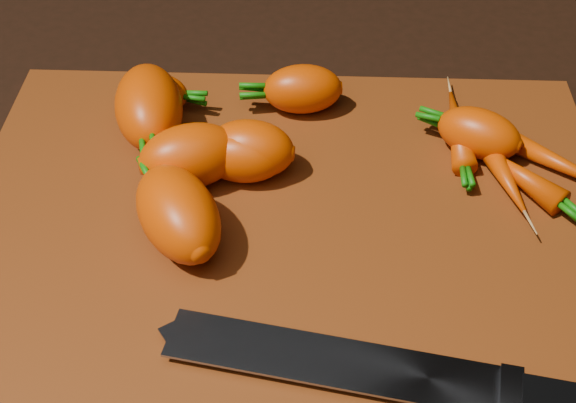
{
  "coord_description": "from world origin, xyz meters",
  "views": [
    {
      "loc": [
        0.02,
        -0.42,
        0.44
      ],
      "look_at": [
        0.0,
        0.01,
        0.03
      ],
      "focal_mm": 50.0,
      "sensor_mm": 36.0,
      "label": 1
    }
  ],
  "objects": [
    {
      "name": "carrot_10",
      "position": [
        0.17,
        0.06,
        0.02
      ],
      "size": [
        0.04,
        0.09,
        0.02
      ],
      "primitive_type": "ellipsoid",
      "rotation": [
        0.0,
        0.0,
        4.92
      ],
      "color": "#C93B00",
      "rests_on": "cutting_board"
    },
    {
      "name": "carrot_11",
      "position": [
        -0.04,
        0.06,
        0.03
      ],
      "size": [
        0.07,
        0.05,
        0.04
      ],
      "primitive_type": "ellipsoid",
      "rotation": [
        0.0,
        0.0,
        3.05
      ],
      "color": "#C93B00",
      "rests_on": "cutting_board"
    },
    {
      "name": "carrot_9",
      "position": [
        0.18,
        0.06,
        0.02
      ],
      "size": [
        0.07,
        0.08,
        0.02
      ],
      "primitive_type": "ellipsoid",
      "rotation": [
        0.0,
        0.0,
        2.26
      ],
      "color": "#C93B00",
      "rests_on": "cutting_board"
    },
    {
      "name": "carrot_8",
      "position": [
        0.22,
        0.07,
        0.02
      ],
      "size": [
        0.1,
        0.09,
        0.02
      ],
      "primitive_type": "ellipsoid",
      "rotation": [
        0.0,
        0.0,
        -0.68
      ],
      "color": "#C93B00",
      "rests_on": "cutting_board"
    },
    {
      "name": "carrot_5",
      "position": [
        -0.12,
        0.14,
        0.03
      ],
      "size": [
        0.06,
        0.04,
        0.03
      ],
      "primitive_type": "ellipsoid",
      "rotation": [
        0.0,
        0.0,
        -0.18
      ],
      "color": "#C93B00",
      "rests_on": "cutting_board"
    },
    {
      "name": "carrot_0",
      "position": [
        -0.08,
        0.05,
        0.04
      ],
      "size": [
        0.09,
        0.08,
        0.05
      ],
      "primitive_type": "ellipsoid",
      "rotation": [
        0.0,
        0.0,
        0.35
      ],
      "color": "#C93B00",
      "rests_on": "cutting_board"
    },
    {
      "name": "carrot_3",
      "position": [
        -0.08,
        -0.02,
        0.04
      ],
      "size": [
        0.09,
        0.11,
        0.05
      ],
      "primitive_type": "ellipsoid",
      "rotation": [
        0.0,
        0.0,
        2.07
      ],
      "color": "#C93B00",
      "rests_on": "cutting_board"
    },
    {
      "name": "carrot_4",
      "position": [
        0.01,
        0.15,
        0.03
      ],
      "size": [
        0.07,
        0.05,
        0.04
      ],
      "primitive_type": "ellipsoid",
      "rotation": [
        0.0,
        0.0,
        3.24
      ],
      "color": "#C93B00",
      "rests_on": "cutting_board"
    },
    {
      "name": "cutting_board",
      "position": [
        0.0,
        0.0,
        0.01
      ],
      "size": [
        0.5,
        0.4,
        0.01
      ],
      "primitive_type": "cube",
      "color": "#60290C",
      "rests_on": "ground"
    },
    {
      "name": "ground",
      "position": [
        0.0,
        0.0,
        -0.01
      ],
      "size": [
        2.0,
        2.0,
        0.01
      ],
      "primitive_type": "cube",
      "color": "black"
    },
    {
      "name": "carrot_6",
      "position": [
        0.15,
        0.09,
        0.03
      ],
      "size": [
        0.08,
        0.07,
        0.04
      ],
      "primitive_type": "ellipsoid",
      "rotation": [
        0.0,
        0.0,
        2.66
      ],
      "color": "#C93B00",
      "rests_on": "cutting_board"
    },
    {
      "name": "carrot_1",
      "position": [
        -0.03,
        0.06,
        0.04
      ],
      "size": [
        0.07,
        0.06,
        0.05
      ],
      "primitive_type": "ellipsoid",
      "rotation": [
        0.0,
        0.0,
        3.01
      ],
      "color": "#C93B00",
      "rests_on": "cutting_board"
    },
    {
      "name": "carrot_2",
      "position": [
        -0.12,
        0.11,
        0.04
      ],
      "size": [
        0.07,
        0.11,
        0.06
      ],
      "primitive_type": "ellipsoid",
      "rotation": [
        0.0,
        0.0,
        -1.36
      ],
      "color": "#C93B00",
      "rests_on": "cutting_board"
    },
    {
      "name": "knife",
      "position": [
        0.05,
        -0.13,
        0.02
      ],
      "size": [
        0.34,
        0.09,
        0.02
      ],
      "rotation": [
        0.0,
        0.0,
        -0.18
      ],
      "color": "gray",
      "rests_on": "cutting_board"
    },
    {
      "name": "carrot_7",
      "position": [
        0.14,
        0.11,
        0.02
      ],
      "size": [
        0.02,
        0.1,
        0.02
      ],
      "primitive_type": "ellipsoid",
      "rotation": [
        0.0,
        0.0,
        1.57
      ],
      "color": "#C93B00",
      "rests_on": "cutting_board"
    }
  ]
}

